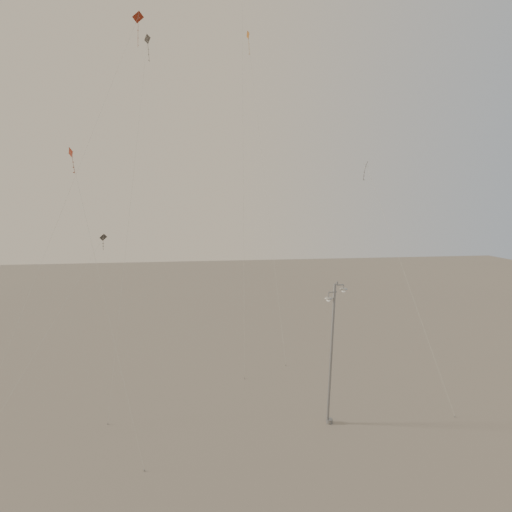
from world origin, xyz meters
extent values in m
plane|color=gray|center=(0.00, 0.00, 0.00)|extent=(160.00, 160.00, 0.00)
cylinder|color=gray|center=(6.52, 1.08, 0.15)|extent=(0.44, 0.44, 0.30)
cylinder|color=gray|center=(6.52, 1.08, 4.88)|extent=(0.46, 0.18, 9.77)
cylinder|color=gray|center=(6.80, 1.08, 9.82)|extent=(0.14, 0.14, 0.18)
cylinder|color=gray|center=(7.04, 1.12, 9.67)|extent=(0.50, 0.16, 0.07)
cylinder|color=gray|center=(7.29, 1.17, 9.52)|extent=(0.06, 0.06, 0.30)
ellipsoid|color=#AFAFAA|center=(7.29, 1.17, 9.37)|extent=(0.52, 0.52, 0.18)
cylinder|color=gray|center=(6.50, 1.03, 9.22)|extent=(0.60, 0.17, 0.07)
cylinder|color=gray|center=(6.21, 0.98, 9.02)|extent=(0.06, 0.06, 0.40)
ellipsoid|color=#AFAFAA|center=(6.21, 0.98, 8.82)|extent=(0.52, 0.52, 0.18)
cube|color=maroon|center=(-7.25, 15.70, 31.57)|extent=(1.04, 0.37, 0.95)
cylinder|color=maroon|center=(-7.33, 15.83, 30.11)|extent=(0.18, 0.28, 2.02)
cylinder|color=beige|center=(-12.14, 9.41, 15.81)|extent=(9.78, 12.60, 31.52)
cube|color=#332F2A|center=(-6.32, 14.10, 29.17)|extent=(0.61, 0.52, 0.73)
cylinder|color=#332F2A|center=(-6.27, 14.25, 28.10)|extent=(0.09, 0.23, 1.47)
cylinder|color=beige|center=(-7.43, 8.53, 14.61)|extent=(2.25, 11.16, 29.12)
cylinder|color=gray|center=(-8.55, 2.96, 0.05)|extent=(0.06, 0.06, 0.10)
cylinder|color=beige|center=(1.74, 11.49, 18.02)|extent=(0.51, 5.39, 35.94)
cylinder|color=gray|center=(1.49, 8.80, 0.05)|extent=(0.06, 0.06, 0.10)
cube|color=maroon|center=(-10.14, 3.76, 18.22)|extent=(0.42, 0.53, 0.63)
cylinder|color=maroon|center=(-10.06, 3.89, 17.43)|extent=(0.11, 0.15, 1.02)
cylinder|color=beige|center=(-7.78, 0.73, 9.13)|extent=(4.74, 6.07, 18.17)
cylinder|color=gray|center=(-5.42, -2.30, 0.05)|extent=(0.06, 0.06, 0.10)
cube|color=#332F2A|center=(11.14, 7.25, 18.02)|extent=(0.26, 0.61, 0.62)
cylinder|color=#332F2A|center=(10.99, 7.26, 17.27)|extent=(0.16, 0.03, 0.94)
cylinder|color=beige|center=(13.35, 3.92, 9.04)|extent=(4.44, 6.68, 17.98)
cylinder|color=gray|center=(15.56, 0.59, 0.05)|extent=(0.06, 0.06, 0.10)
cube|color=#955218|center=(3.73, 24.57, 34.11)|extent=(0.23, 0.84, 0.83)
cylinder|color=#955218|center=(3.86, 24.65, 32.85)|extent=(0.25, 0.16, 1.77)
cylinder|color=beige|center=(4.67, 17.79, 17.08)|extent=(1.88, 13.59, 34.06)
cylinder|color=gray|center=(5.60, 11.00, 0.05)|extent=(0.06, 0.06, 0.10)
cube|color=#332F2A|center=(-10.61, 13.16, 12.00)|extent=(0.65, 0.18, 0.64)
cylinder|color=#332F2A|center=(-10.69, 13.28, 11.28)|extent=(0.09, 0.14, 0.87)
cylinder|color=beige|center=(-13.16, 6.95, 6.03)|extent=(5.10, 12.42, 11.96)
camera|label=1|loc=(-1.99, -23.67, 15.04)|focal=28.00mm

